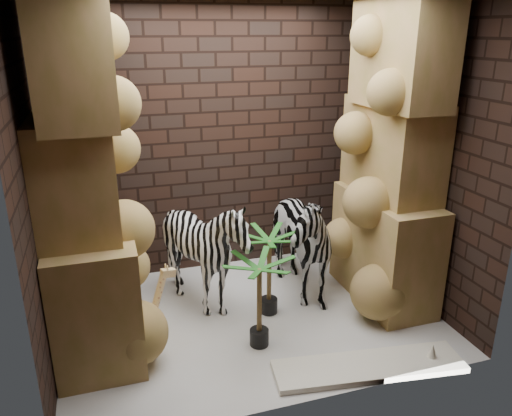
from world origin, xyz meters
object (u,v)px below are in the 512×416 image
object	(u,v)px
palm_back	(259,303)
surfboard	(369,366)
zebra_left	(205,258)
giraffe_toy	(142,312)
zebra_right	(291,229)
palm_front	(269,273)

from	to	relation	value
palm_back	surfboard	xyz separation A→B (m)	(0.76, -0.60, -0.40)
zebra_left	giraffe_toy	xyz separation A→B (m)	(-0.68, -0.54, -0.17)
zebra_right	palm_back	distance (m)	1.06
zebra_left	surfboard	distance (m)	1.80
zebra_right	palm_front	xyz separation A→B (m)	(-0.35, -0.33, -0.29)
palm_front	surfboard	size ratio (longest dim) A/B	0.55
palm_front	zebra_left	bearing A→B (deg)	154.78
surfboard	giraffe_toy	bearing A→B (deg)	162.72
palm_front	surfboard	world-z (taller)	palm_front
giraffe_toy	palm_front	size ratio (longest dim) A/B	0.90
giraffe_toy	surfboard	size ratio (longest dim) A/B	0.49
surfboard	zebra_right	bearing A→B (deg)	103.66
giraffe_toy	palm_back	bearing A→B (deg)	-29.83
giraffe_toy	zebra_left	bearing A→B (deg)	21.01
zebra_right	zebra_left	distance (m)	0.93
zebra_right	zebra_left	xyz separation A→B (m)	(-0.92, -0.06, -0.16)
palm_back	surfboard	world-z (taller)	palm_back
palm_back	surfboard	bearing A→B (deg)	-38.41
palm_back	giraffe_toy	bearing A→B (deg)	168.03
zebra_left	surfboard	world-z (taller)	zebra_left
surfboard	zebra_left	bearing A→B (deg)	135.89
palm_back	surfboard	distance (m)	1.05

